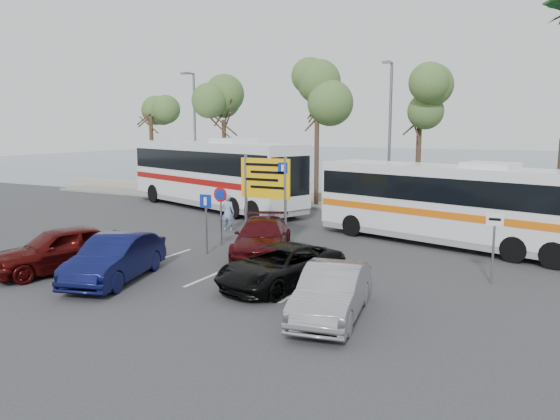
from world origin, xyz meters
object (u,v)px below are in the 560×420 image
at_px(coach_bus_left, 213,176).
at_px(suv_black, 281,266).
at_px(street_lamp_left, 194,129).
at_px(pedestrian_far, 513,228).
at_px(car_maroon, 262,238).
at_px(pedestrian_near, 228,213).
at_px(car_silver_b, 332,292).
at_px(car_red, 61,249).
at_px(coach_bus_right, 447,206).
at_px(car_blue, 115,258).
at_px(street_lamp_right, 389,129).
at_px(direction_sign, 265,185).

bearing_deg(coach_bus_left, suv_black, -48.59).
distance_m(street_lamp_left, pedestrian_far, 21.48).
height_order(car_maroon, pedestrian_near, pedestrian_near).
xyz_separation_m(car_silver_b, pedestrian_far, (3.36, 10.00, 0.27)).
relative_size(car_red, pedestrian_far, 2.38).
distance_m(coach_bus_right, car_red, 14.52).
height_order(coach_bus_left, car_blue, coach_bus_left).
relative_size(street_lamp_left, street_lamp_right, 1.00).
bearing_deg(coach_bus_left, car_silver_b, -46.90).
distance_m(street_lamp_left, suv_black, 21.15).
bearing_deg(street_lamp_right, coach_bus_right, -57.34).
height_order(pedestrian_near, pedestrian_far, pedestrian_far).
height_order(coach_bus_right, car_maroon, coach_bus_right).
bearing_deg(car_silver_b, street_lamp_left, 124.23).
distance_m(street_lamp_left, car_blue, 19.83).
bearing_deg(coach_bus_right, direction_sign, -153.05).
xyz_separation_m(street_lamp_left, pedestrian_far, (19.96, -7.02, -3.67)).
bearing_deg(street_lamp_right, suv_black, -85.47).
bearing_deg(direction_sign, car_red, -120.87).
height_order(street_lamp_right, car_red, street_lamp_right).
bearing_deg(suv_black, direction_sign, 137.07).
relative_size(street_lamp_right, suv_black, 1.83).
height_order(street_lamp_left, pedestrian_far, street_lamp_left).
relative_size(street_lamp_left, coach_bus_right, 0.72).
bearing_deg(car_maroon, pedestrian_far, 8.97).
relative_size(street_lamp_left, pedestrian_near, 4.68).
bearing_deg(car_silver_b, suv_black, 132.08).
distance_m(coach_bus_left, car_silver_b, 19.21).
xyz_separation_m(coach_bus_right, car_silver_b, (-0.90, -10.00, -0.93)).
bearing_deg(car_maroon, car_blue, -138.16).
distance_m(car_blue, car_maroon, 5.55).
relative_size(car_maroon, pedestrian_far, 2.52).
distance_m(direction_sign, car_maroon, 2.56).
height_order(coach_bus_left, suv_black, coach_bus_left).
bearing_deg(car_maroon, direction_sign, 92.60).
relative_size(street_lamp_left, car_maroon, 1.71).
distance_m(street_lamp_left, direction_sign, 15.24).
relative_size(car_maroon, car_red, 1.06).
distance_m(street_lamp_right, suv_black, 15.72).
bearing_deg(car_red, direction_sign, 80.20).
bearing_deg(street_lamp_right, car_maroon, -95.70).
relative_size(street_lamp_left, car_red, 1.81).
distance_m(car_maroon, suv_black, 3.95).
bearing_deg(suv_black, coach_bus_right, 81.50).
xyz_separation_m(coach_bus_right, car_red, (-10.50, -10.00, -0.83)).
height_order(direction_sign, car_red, direction_sign).
relative_size(street_lamp_right, pedestrian_near, 4.68).
bearing_deg(car_red, street_lamp_left, 133.43).
height_order(car_red, suv_black, car_red).
relative_size(car_blue, pedestrian_far, 2.32).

